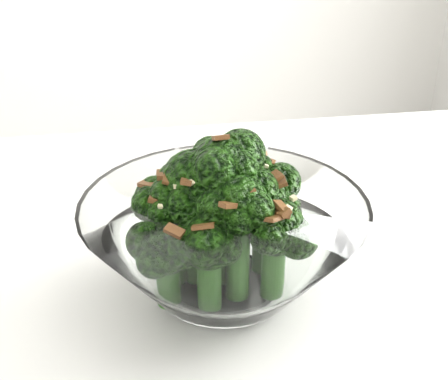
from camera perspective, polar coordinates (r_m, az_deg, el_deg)
name	(u,v)px	position (r m, az deg, el deg)	size (l,w,h in m)	color
broccoli_dish	(223,236)	(0.46, -0.10, -4.26)	(0.21, 0.21, 0.13)	white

